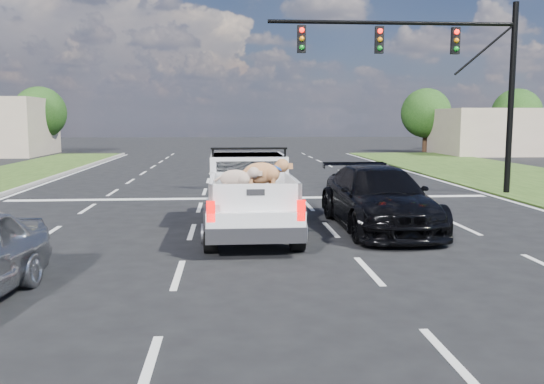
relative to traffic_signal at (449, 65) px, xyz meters
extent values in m
plane|color=black|center=(-7.20, -10.50, -4.73)|extent=(160.00, 160.00, 0.00)
cube|color=silver|center=(-12.45, -4.50, -4.72)|extent=(0.12, 60.00, 0.01)
cube|color=silver|center=(-8.95, -4.50, -4.72)|extent=(0.12, 60.00, 0.01)
cube|color=silver|center=(-5.45, -4.50, -4.72)|extent=(0.12, 60.00, 0.01)
cube|color=silver|center=(-1.95, -4.50, -4.72)|extent=(0.12, 60.00, 0.01)
cube|color=silver|center=(-7.20, -0.50, -4.72)|extent=(17.00, 0.45, 0.01)
cylinder|color=black|center=(2.40, 0.00, -1.23)|extent=(0.22, 0.22, 7.00)
cylinder|color=black|center=(-2.10, 0.00, 1.47)|extent=(9.00, 0.14, 0.14)
cube|color=black|center=(0.20, 0.00, 0.87)|extent=(0.30, 0.18, 0.95)
sphere|color=red|center=(0.20, -0.11, 1.17)|extent=(0.18, 0.18, 0.18)
cube|color=black|center=(-2.60, 0.00, 0.87)|extent=(0.30, 0.18, 0.95)
sphere|color=red|center=(-2.60, -0.11, 1.17)|extent=(0.18, 0.18, 0.18)
cube|color=black|center=(-5.40, 0.00, 0.87)|extent=(0.30, 0.18, 0.95)
sphere|color=red|center=(-5.40, -0.11, 1.17)|extent=(0.18, 0.18, 0.18)
cube|color=tan|center=(14.80, 23.50, -2.93)|extent=(12.00, 7.00, 3.60)
cylinder|color=#332114|center=(-23.20, 27.50, -3.65)|extent=(0.44, 0.44, 2.16)
sphere|color=#16360E|center=(-23.20, 27.50, -1.43)|extent=(4.20, 4.20, 4.20)
cylinder|color=#332114|center=(8.80, 27.50, -3.65)|extent=(0.44, 0.44, 2.16)
sphere|color=#16360E|center=(8.80, 27.50, -1.43)|extent=(4.20, 4.20, 4.20)
cylinder|color=#332114|center=(16.80, 27.50, -3.65)|extent=(0.44, 0.44, 2.16)
sphere|color=#16360E|center=(16.80, 27.50, -1.43)|extent=(4.20, 4.20, 4.20)
cylinder|color=black|center=(-8.40, -8.79, -4.33)|extent=(0.30, 0.80, 0.80)
cylinder|color=black|center=(-6.58, -8.78, -4.33)|extent=(0.30, 0.80, 0.80)
cylinder|color=black|center=(-8.43, -4.91, -4.33)|extent=(0.30, 0.80, 0.80)
cylinder|color=black|center=(-6.61, -4.90, -4.33)|extent=(0.30, 0.80, 0.80)
cube|color=silver|center=(-7.51, -6.79, -4.03)|extent=(2.04, 5.57, 0.55)
cube|color=silver|center=(-7.52, -5.48, -3.31)|extent=(1.95, 2.43, 0.90)
cube|color=black|center=(-7.51, -6.67, -3.28)|extent=(1.62, 0.04, 0.65)
cylinder|color=black|center=(-7.51, -6.53, -2.65)|extent=(1.89, 0.07, 0.05)
cube|color=black|center=(-7.50, -8.02, -3.79)|extent=(1.89, 2.69, 0.06)
cube|color=silver|center=(-8.39, -8.03, -3.49)|extent=(0.11, 2.67, 0.55)
cube|color=silver|center=(-6.60, -8.02, -3.49)|extent=(0.11, 2.67, 0.55)
cube|color=silver|center=(-7.49, -9.32, -3.49)|extent=(1.87, 0.10, 0.55)
cube|color=#F30505|center=(-8.37, -9.55, -3.73)|extent=(0.17, 0.06, 0.42)
cube|color=#F30505|center=(-6.59, -9.53, -3.73)|extent=(0.17, 0.06, 0.42)
cube|color=black|center=(-7.48, -9.47, -4.22)|extent=(2.01, 0.33, 0.31)
imported|color=black|center=(-4.21, -6.42, -3.94)|extent=(2.35, 5.50, 1.58)
camera|label=1|loc=(-8.02, -20.71, -1.93)|focal=38.00mm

